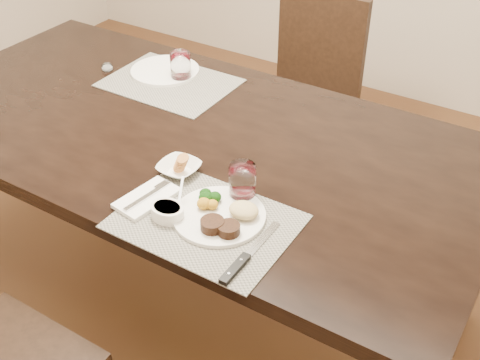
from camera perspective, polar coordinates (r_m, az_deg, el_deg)
The scene contains 14 objects.
ground_plane at distance 2.45m, azimuth -4.38°, elevation -10.37°, with size 4.50×4.50×0.00m, color #4D2A18.
dining_table at distance 2.01m, azimuth -5.24°, elevation 2.79°, with size 2.00×1.00×0.75m.
chair_far at distance 2.79m, azimuth 6.47°, elevation 8.94°, with size 0.42×0.42×0.90m.
placemat_near at distance 1.59m, azimuth -3.27°, elevation -3.94°, with size 0.46×0.34×0.00m, color gray.
placemat_far at distance 2.26m, azimuth -6.67°, elevation 9.13°, with size 0.46×0.34×0.00m, color gray.
dinner_plate at distance 1.58m, azimuth -1.70°, elevation -3.35°, with size 0.25×0.25×0.04m.
napkin_fork at distance 1.67m, azimuth -8.80°, elevation -1.68°, with size 0.12×0.19×0.02m.
steak_knife at distance 1.46m, azimuth 0.17°, elevation -7.72°, with size 0.02×0.26×0.01m.
cracker_bowl at distance 1.75m, azimuth -5.80°, elevation 1.15°, with size 0.12×0.12×0.05m.
sauce_ramekin at distance 1.59m, azimuth -6.90°, elevation -2.96°, with size 0.09×0.14×0.08m.
wine_glass_near at distance 1.64m, azimuth 0.22°, elevation -0.32°, with size 0.07×0.07×0.10m.
far_plate at distance 2.34m, azimuth -7.12°, elevation 10.26°, with size 0.26×0.26×0.01m, color white.
wine_glass_far at distance 2.26m, azimuth -5.64°, elevation 10.56°, with size 0.08×0.08×0.10m.
salt_cellar at distance 2.40m, azimuth -12.47°, elevation 10.36°, with size 0.04×0.04×0.02m.
Camera 1 is at (1.04, -1.32, 1.77)m, focal length 45.00 mm.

